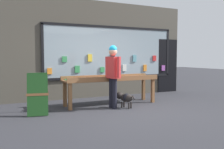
{
  "coord_description": "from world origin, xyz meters",
  "views": [
    {
      "loc": [
        -3.23,
        -5.72,
        1.43
      ],
      "look_at": [
        -0.06,
        0.68,
        0.91
      ],
      "focal_mm": 40.0,
      "sensor_mm": 36.0,
      "label": 1
    }
  ],
  "objects_px": {
    "display_table_main": "(111,81)",
    "person_browsing": "(113,71)",
    "small_dog": "(125,98)",
    "sandwich_board_sign": "(38,93)"
  },
  "relations": [
    {
      "from": "display_table_main",
      "to": "person_browsing",
      "type": "distance_m",
      "value": 0.64
    },
    {
      "from": "sandwich_board_sign",
      "to": "person_browsing",
      "type": "bearing_deg",
      "value": 3.62
    },
    {
      "from": "person_browsing",
      "to": "sandwich_board_sign",
      "type": "relative_size",
      "value": 1.72
    },
    {
      "from": "display_table_main",
      "to": "small_dog",
      "type": "relative_size",
      "value": 5.18
    },
    {
      "from": "person_browsing",
      "to": "sandwich_board_sign",
      "type": "bearing_deg",
      "value": 79.44
    },
    {
      "from": "small_dog",
      "to": "person_browsing",
      "type": "bearing_deg",
      "value": 42.48
    },
    {
      "from": "small_dog",
      "to": "sandwich_board_sign",
      "type": "xyz_separation_m",
      "value": [
        -2.29,
        0.36,
        0.22
      ]
    },
    {
      "from": "small_dog",
      "to": "display_table_main",
      "type": "bearing_deg",
      "value": -16.51
    },
    {
      "from": "person_browsing",
      "to": "small_dog",
      "type": "height_order",
      "value": "person_browsing"
    },
    {
      "from": "display_table_main",
      "to": "sandwich_board_sign",
      "type": "relative_size",
      "value": 2.83
    }
  ]
}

